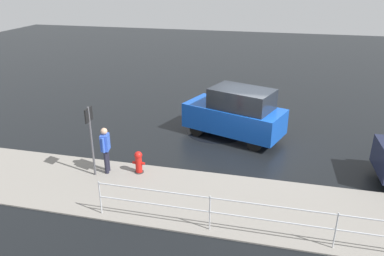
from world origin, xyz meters
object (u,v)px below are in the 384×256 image
Objects in this scene: pedestrian at (106,147)px; sign_post at (91,132)px; fire_hydrant at (139,163)px; moving_hatchback at (236,113)px.

sign_post is at bearing 41.53° from pedestrian.
pedestrian is at bearing 11.64° from fire_hydrant.
fire_hydrant is 0.33× the size of sign_post.
pedestrian is at bearing -138.47° from sign_post.
sign_post is (1.35, 0.49, 1.18)m from fire_hydrant.
fire_hydrant is at bearing -159.96° from sign_post.
moving_hatchback is at bearing -126.06° from fire_hydrant.
moving_hatchback reaches higher than pedestrian.
pedestrian is (3.75, 3.94, -0.07)m from moving_hatchback.
pedestrian is at bearing 46.44° from moving_hatchback.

